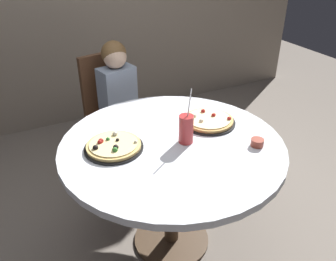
{
  "coord_description": "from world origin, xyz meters",
  "views": [
    {
      "loc": [
        -0.74,
        -1.43,
        1.76
      ],
      "look_at": [
        0.0,
        0.05,
        0.8
      ],
      "focal_mm": 37.22,
      "sensor_mm": 36.0,
      "label": 1
    }
  ],
  "objects_px": {
    "pizza_cheese": "(208,120)",
    "soda_cup": "(186,129)",
    "dining_table": "(172,157)",
    "sauce_bowl": "(257,142)",
    "chair_wooden": "(112,107)",
    "pizza_veggie": "(114,146)",
    "diner_child": "(125,120)"
  },
  "relations": [
    {
      "from": "soda_cup",
      "to": "sauce_bowl",
      "type": "distance_m",
      "value": 0.39
    },
    {
      "from": "dining_table",
      "to": "pizza_veggie",
      "type": "height_order",
      "value": "pizza_veggie"
    },
    {
      "from": "pizza_cheese",
      "to": "soda_cup",
      "type": "height_order",
      "value": "soda_cup"
    },
    {
      "from": "dining_table",
      "to": "chair_wooden",
      "type": "xyz_separation_m",
      "value": [
        -0.02,
        1.01,
        -0.12
      ]
    },
    {
      "from": "pizza_cheese",
      "to": "dining_table",
      "type": "bearing_deg",
      "value": -161.26
    },
    {
      "from": "pizza_cheese",
      "to": "soda_cup",
      "type": "xyz_separation_m",
      "value": [
        -0.23,
        -0.13,
        0.06
      ]
    },
    {
      "from": "chair_wooden",
      "to": "pizza_cheese",
      "type": "xyz_separation_m",
      "value": [
        0.32,
        -0.91,
        0.24
      ]
    },
    {
      "from": "dining_table",
      "to": "sauce_bowl",
      "type": "relative_size",
      "value": 17.58
    },
    {
      "from": "soda_cup",
      "to": "chair_wooden",
      "type": "bearing_deg",
      "value": 94.94
    },
    {
      "from": "chair_wooden",
      "to": "dining_table",
      "type": "bearing_deg",
      "value": -88.9
    },
    {
      "from": "sauce_bowl",
      "to": "soda_cup",
      "type": "bearing_deg",
      "value": 147.5
    },
    {
      "from": "pizza_cheese",
      "to": "sauce_bowl",
      "type": "bearing_deg",
      "value": -73.8
    },
    {
      "from": "sauce_bowl",
      "to": "diner_child",
      "type": "bearing_deg",
      "value": 109.57
    },
    {
      "from": "diner_child",
      "to": "pizza_veggie",
      "type": "xyz_separation_m",
      "value": [
        -0.32,
        -0.75,
        0.28
      ]
    },
    {
      "from": "dining_table",
      "to": "pizza_cheese",
      "type": "height_order",
      "value": "pizza_cheese"
    },
    {
      "from": "pizza_veggie",
      "to": "dining_table",
      "type": "bearing_deg",
      "value": -15.22
    },
    {
      "from": "diner_child",
      "to": "pizza_veggie",
      "type": "distance_m",
      "value": 0.86
    },
    {
      "from": "sauce_bowl",
      "to": "dining_table",
      "type": "bearing_deg",
      "value": 149.35
    },
    {
      "from": "chair_wooden",
      "to": "diner_child",
      "type": "bearing_deg",
      "value": -78.83
    },
    {
      "from": "dining_table",
      "to": "diner_child",
      "type": "height_order",
      "value": "diner_child"
    },
    {
      "from": "diner_child",
      "to": "dining_table",
      "type": "bearing_deg",
      "value": -91.1
    },
    {
      "from": "dining_table",
      "to": "soda_cup",
      "type": "relative_size",
      "value": 4.01
    },
    {
      "from": "chair_wooden",
      "to": "sauce_bowl",
      "type": "xyz_separation_m",
      "value": [
        0.41,
        -1.24,
        0.24
      ]
    },
    {
      "from": "dining_table",
      "to": "sauce_bowl",
      "type": "bearing_deg",
      "value": -30.65
    },
    {
      "from": "pizza_cheese",
      "to": "pizza_veggie",
      "type": "bearing_deg",
      "value": -178.34
    },
    {
      "from": "chair_wooden",
      "to": "sauce_bowl",
      "type": "bearing_deg",
      "value": -71.59
    },
    {
      "from": "pizza_veggie",
      "to": "sauce_bowl",
      "type": "xyz_separation_m",
      "value": [
        0.7,
        -0.32,
        0.0
      ]
    },
    {
      "from": "dining_table",
      "to": "sauce_bowl",
      "type": "distance_m",
      "value": 0.47
    },
    {
      "from": "dining_table",
      "to": "pizza_veggie",
      "type": "bearing_deg",
      "value": 164.78
    },
    {
      "from": "pizza_veggie",
      "to": "diner_child",
      "type": "bearing_deg",
      "value": 66.66
    },
    {
      "from": "pizza_cheese",
      "to": "soda_cup",
      "type": "distance_m",
      "value": 0.27
    },
    {
      "from": "chair_wooden",
      "to": "pizza_veggie",
      "type": "xyz_separation_m",
      "value": [
        -0.29,
        -0.93,
        0.24
      ]
    }
  ]
}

